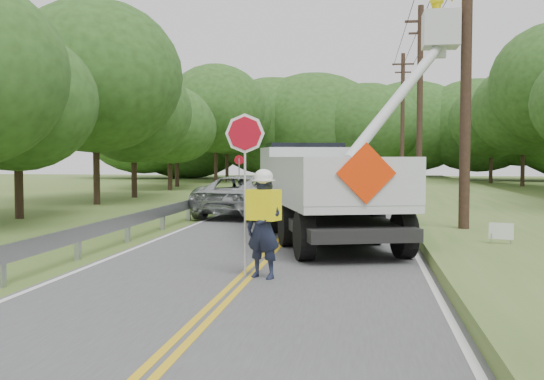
# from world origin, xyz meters

# --- Properties ---
(ground) EXTENTS (140.00, 140.00, 0.00)m
(ground) POSITION_xyz_m (0.00, 0.00, 0.00)
(ground) COLOR #495D22
(ground) RESTS_ON ground
(road) EXTENTS (7.20, 96.00, 0.03)m
(road) POSITION_xyz_m (0.00, 14.00, 0.01)
(road) COLOR #4A494C
(road) RESTS_ON ground
(guardrail) EXTENTS (0.18, 48.00, 0.77)m
(guardrail) POSITION_xyz_m (-4.02, 14.91, 0.55)
(guardrail) COLOR #A2A6AA
(guardrail) RESTS_ON ground
(utility_poles) EXTENTS (1.60, 43.30, 10.00)m
(utility_poles) POSITION_xyz_m (5.00, 17.02, 5.27)
(utility_poles) COLOR black
(utility_poles) RESTS_ON ground
(tall_grass_verge) EXTENTS (7.00, 96.00, 0.30)m
(tall_grass_verge) POSITION_xyz_m (7.10, 14.00, 0.15)
(tall_grass_verge) COLOR #4B6A2D
(tall_grass_verge) RESTS_ON ground
(treeline_left) EXTENTS (8.99, 56.96, 10.49)m
(treeline_left) POSITION_xyz_m (-10.78, 29.13, 5.67)
(treeline_left) COLOR #332319
(treeline_left) RESTS_ON ground
(treeline_horizon) EXTENTS (56.81, 14.73, 11.14)m
(treeline_horizon) POSITION_xyz_m (-0.83, 56.26, 5.50)
(treeline_horizon) COLOR #254217
(treeline_horizon) RESTS_ON ground
(flagger) EXTENTS (1.19, 0.69, 3.12)m
(flagger) POSITION_xyz_m (0.35, 2.46, 1.13)
(flagger) COLOR #191E33
(flagger) RESTS_ON road
(bucket_truck) EXTENTS (5.92, 8.22, 7.50)m
(bucket_truck) POSITION_xyz_m (1.12, 8.78, 1.68)
(bucket_truck) COLOR black
(bucket_truck) RESTS_ON road
(suv_silver) EXTENTS (3.68, 6.09, 1.58)m
(suv_silver) POSITION_xyz_m (-2.25, 14.89, 0.81)
(suv_silver) COLOR #A5A9AC
(suv_silver) RESTS_ON road
(suv_darkgrey) EXTENTS (2.33, 5.50, 1.58)m
(suv_darkgrey) POSITION_xyz_m (-2.34, 26.27, 0.81)
(suv_darkgrey) COLOR #313438
(suv_darkgrey) RESTS_ON road
(stop_sign_permanent) EXTENTS (0.51, 0.07, 2.41)m
(stop_sign_permanent) POSITION_xyz_m (-4.23, 22.98, 1.59)
(stop_sign_permanent) COLOR #A2A6AA
(stop_sign_permanent) RESTS_ON ground
(yard_sign) EXTENTS (0.53, 0.19, 0.79)m
(yard_sign) POSITION_xyz_m (5.36, 5.86, 0.57)
(yard_sign) COLOR white
(yard_sign) RESTS_ON ground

